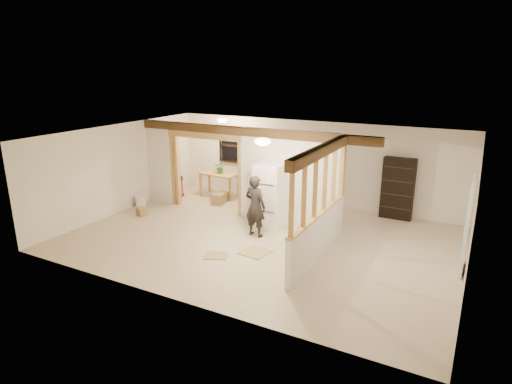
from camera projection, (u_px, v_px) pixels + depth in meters
The scene contains 30 objects.
floor at pixel (261, 239), 10.42m from camera, with size 9.00×6.50×0.01m, color #C1AE8F.
ceiling at pixel (261, 136), 9.71m from camera, with size 9.00×6.50×0.01m, color white.
wall_back at pixel (311, 163), 12.81m from camera, with size 9.00×0.01×2.50m, color silver.
wall_front at pixel (173, 235), 7.31m from camera, with size 9.00×0.01×2.50m, color silver.
wall_left at pixel (120, 168), 12.09m from camera, with size 0.01×6.50×2.50m, color silver.
wall_right at pixel (473, 220), 8.03m from camera, with size 0.01×6.50×2.50m, color silver.
partition_left_stub at pixel (160, 162), 12.90m from camera, with size 0.90×0.12×2.50m, color silver.
partition_center at pixel (289, 179), 10.99m from camera, with size 2.80×0.12×2.50m, color silver.
doorway_frame at pixel (206, 173), 12.20m from camera, with size 2.46×0.14×2.20m, color tan.
header_beam_back at pixel (248, 132), 11.21m from camera, with size 7.00×0.18×0.22m, color #4D341A.
header_beam_right at pixel (322, 151), 8.68m from camera, with size 0.18×3.30×0.22m, color #4D341A.
pony_wall at pixel (318, 237), 9.21m from camera, with size 0.12×3.20×1.00m, color silver.
stud_partition at pixel (320, 185), 8.89m from camera, with size 0.14×3.20×1.32m, color tan.
window_back at pixel (235, 146), 13.83m from camera, with size 1.12×0.10×1.10m, color black.
french_door at pixel (467, 225), 8.48m from camera, with size 0.12×0.86×2.00m, color white.
ceiling_dome_main at pixel (263, 142), 9.16m from camera, with size 0.36×0.36×0.16m, color #FFEABF.
ceiling_dome_util at pixel (222, 120), 12.79m from camera, with size 0.32×0.32×0.14m, color #FFEABF.
hanging_bulb at pixel (224, 134), 12.05m from camera, with size 0.07×0.07×0.07m, color #FFD88C.
refrigerator at pixel (270, 196), 10.92m from camera, with size 0.70×0.68×1.69m, color silver.
woman at pixel (255, 206), 10.37m from camera, with size 0.56×0.37×1.54m, color black.
work_table at pixel (219, 185), 13.70m from camera, with size 1.21×0.60×0.76m, color tan.
potted_plant at pixel (220, 167), 13.55m from camera, with size 0.35×0.30×0.39m, color #2F6E2D.
shop_vac at pixel (176, 186), 13.74m from camera, with size 0.49×0.49×0.65m, color #AC1510.
bookshelf at pixel (398, 189), 11.57m from camera, with size 0.85×0.28×1.69m, color black.
bucket at pixel (141, 202), 12.65m from camera, with size 0.28×0.28×0.36m, color silver.
box_util_a at pixel (224, 196), 13.34m from camera, with size 0.30×0.26×0.26m, color olive.
box_util_b at pixel (218, 199), 12.99m from camera, with size 0.34×0.34×0.32m, color olive.
box_front at pixel (142, 212), 11.97m from camera, with size 0.28×0.23×0.23m, color olive.
floor_panel_near at pixel (255, 252), 9.62m from camera, with size 0.59×0.59×0.02m, color tan.
floor_panel_far at pixel (216, 256), 9.45m from camera, with size 0.52×0.42×0.02m, color tan.
Camera 1 is at (4.45, -8.59, 4.03)m, focal length 30.00 mm.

